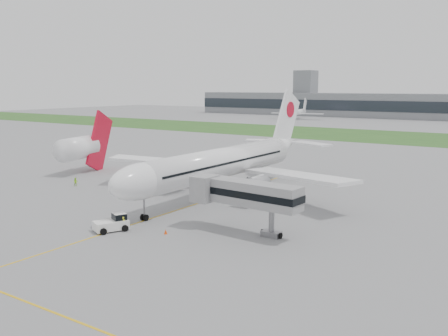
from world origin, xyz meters
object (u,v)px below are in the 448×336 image
Objects in this scene: neighbor_aircraft at (81,147)px; ground_crew_near at (123,223)px; jet_bridge at (243,193)px; airliner at (225,162)px; pushback_tug at (113,223)px.

ground_crew_near is at bearing -50.16° from neighbor_aircraft.
neighbor_aircraft reaches higher than jet_bridge.
airliner is at bearing 133.42° from jet_bridge.
pushback_tug is at bearing -51.64° from neighbor_aircraft.
jet_bridge is 15.78m from ground_crew_near.
pushback_tug is 1.32m from ground_crew_near.
jet_bridge reaches higher than ground_crew_near.
neighbor_aircraft is at bearing 164.46° from jet_bridge.
pushback_tug is at bearing -145.30° from jet_bridge.
airliner reaches higher than pushback_tug.
pushback_tug is 17.04m from jet_bridge.
jet_bridge is at bearing -50.38° from airliner.
jet_bridge is at bearing 55.85° from pushback_tug.
ground_crew_near is at bearing -87.63° from airliner.
jet_bridge is 8.01× the size of ground_crew_near.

